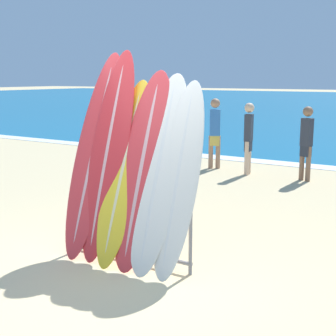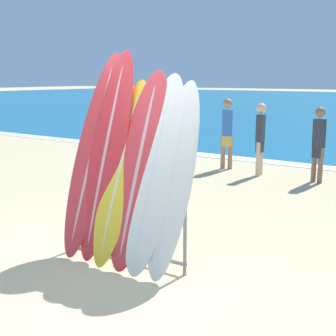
# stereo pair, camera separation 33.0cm
# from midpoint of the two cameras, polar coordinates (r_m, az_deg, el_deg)

# --- Properties ---
(ground_plane) EXTENTS (160.00, 160.00, 0.00)m
(ground_plane) POSITION_cam_midpoint_polar(r_m,az_deg,el_deg) (5.26, -4.97, -12.81)
(ground_plane) COLOR #CCB789
(surfboard_rack) EXTENTS (1.58, 0.04, 0.95)m
(surfboard_rack) POSITION_cam_midpoint_polar(r_m,az_deg,el_deg) (5.46, -3.04, -6.17)
(surfboard_rack) COLOR slate
(surfboard_rack) RESTS_ON ground_plane
(surfboard_slot_0) EXTENTS (0.54, 0.99, 2.43)m
(surfboard_slot_0) POSITION_cam_midpoint_polar(r_m,az_deg,el_deg) (5.75, -7.50, 1.87)
(surfboard_slot_0) COLOR red
(surfboard_slot_0) RESTS_ON ground_plane
(surfboard_slot_1) EXTENTS (0.53, 0.89, 2.46)m
(surfboard_slot_1) POSITION_cam_midpoint_polar(r_m,az_deg,el_deg) (5.57, -5.80, 1.74)
(surfboard_slot_1) COLOR red
(surfboard_slot_1) RESTS_ON ground_plane
(surfboard_slot_2) EXTENTS (0.51, 0.91, 2.11)m
(surfboard_slot_2) POSITION_cam_midpoint_polar(r_m,az_deg,el_deg) (5.41, -4.02, -0.40)
(surfboard_slot_2) COLOR yellow
(surfboard_slot_2) RESTS_ON ground_plane
(surfboard_slot_3) EXTENTS (0.60, 0.87, 2.22)m
(surfboard_slot_3) POSITION_cam_midpoint_polar(r_m,az_deg,el_deg) (5.26, -1.76, -0.10)
(surfboard_slot_3) COLOR red
(surfboard_slot_3) RESTS_ON ground_plane
(surfboard_slot_4) EXTENTS (0.58, 0.88, 2.18)m
(surfboard_slot_4) POSITION_cam_midpoint_polar(r_m,az_deg,el_deg) (5.13, 0.18, -0.58)
(surfboard_slot_4) COLOR silver
(surfboard_slot_4) RESTS_ON ground_plane
(surfboard_slot_5) EXTENTS (0.48, 0.76, 2.10)m
(surfboard_slot_5) POSITION_cam_midpoint_polar(r_m,az_deg,el_deg) (4.99, 2.53, -1.38)
(surfboard_slot_5) COLOR silver
(surfboard_slot_5) RESTS_ON ground_plane
(person_near_water) EXTENTS (0.21, 0.27, 1.58)m
(person_near_water) POSITION_cam_midpoint_polar(r_m,az_deg,el_deg) (10.35, 12.08, 3.78)
(person_near_water) COLOR beige
(person_near_water) RESTS_ON ground_plane
(person_mid_beach) EXTENTS (0.28, 0.25, 1.64)m
(person_mid_beach) POSITION_cam_midpoint_polar(r_m,az_deg,el_deg) (10.98, 8.07, 4.49)
(person_mid_beach) COLOR #A87A5B
(person_mid_beach) RESTS_ON ground_plane
(person_far_right) EXTENTS (0.26, 0.21, 1.54)m
(person_far_right) POSITION_cam_midpoint_polar(r_m,az_deg,el_deg) (9.97, 18.80, 3.04)
(person_far_right) COLOR #846047
(person_far_right) RESTS_ON ground_plane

